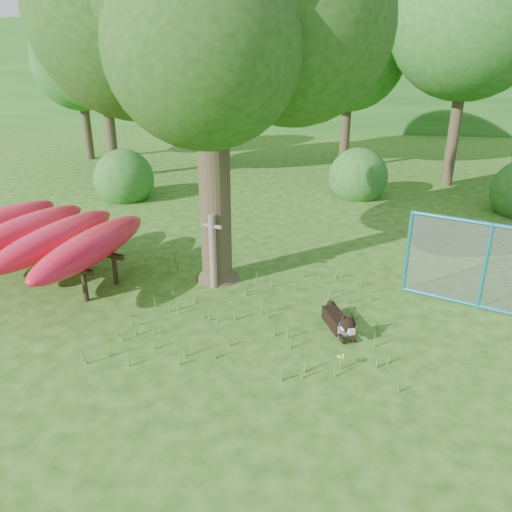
% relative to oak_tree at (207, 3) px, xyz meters
% --- Properties ---
extents(ground, '(80.00, 80.00, 0.00)m').
position_rel_oak_tree_xyz_m(ground, '(0.81, -2.35, -4.91)').
color(ground, '#245310').
rests_on(ground, ground).
extents(oak_tree, '(6.03, 5.32, 7.37)m').
position_rel_oak_tree_xyz_m(oak_tree, '(0.00, 0.00, 0.00)').
color(oak_tree, '#3A2F1F').
rests_on(oak_tree, ground).
extents(wooden_post, '(0.40, 0.17, 1.46)m').
position_rel_oak_tree_xyz_m(wooden_post, '(0.07, -0.44, -4.14)').
color(wooden_post, '#6A5F4F').
rests_on(wooden_post, ground).
extents(kayak_rack, '(3.94, 4.24, 1.17)m').
position_rel_oak_tree_xyz_m(kayak_rack, '(-3.36, -0.60, -4.01)').
color(kayak_rack, black).
rests_on(kayak_rack, ground).
extents(husky_dog, '(0.59, 1.02, 0.48)m').
position_rel_oak_tree_xyz_m(husky_dog, '(2.48, -1.67, -4.75)').
color(husky_dog, black).
rests_on(husky_dog, ground).
extents(fence_section, '(2.55, 1.05, 2.63)m').
position_rel_oak_tree_xyz_m(fence_section, '(4.85, -0.44, -4.12)').
color(fence_section, teal).
rests_on(fence_section, ground).
extents(wildflower_clump, '(0.11, 0.10, 0.24)m').
position_rel_oak_tree_xyz_m(wildflower_clump, '(2.51, -2.72, -4.72)').
color(wildflower_clump, '#48832A').
rests_on(wildflower_clump, ground).
extents(bg_tree_a, '(4.40, 4.40, 6.70)m').
position_rel_oak_tree_xyz_m(bg_tree_a, '(-5.69, 7.65, -0.43)').
color(bg_tree_a, '#3A2F1F').
rests_on(bg_tree_a, ground).
extents(bg_tree_b, '(5.20, 5.20, 8.22)m').
position_rel_oak_tree_xyz_m(bg_tree_b, '(-2.19, 9.65, 0.70)').
color(bg_tree_b, '#3A2F1F').
rests_on(bg_tree_b, ground).
extents(bg_tree_c, '(4.00, 4.00, 6.12)m').
position_rel_oak_tree_xyz_m(bg_tree_c, '(2.31, 10.65, -0.80)').
color(bg_tree_c, '#3A2F1F').
rests_on(bg_tree_c, ground).
extents(bg_tree_d, '(4.80, 4.80, 7.50)m').
position_rel_oak_tree_xyz_m(bg_tree_d, '(5.81, 8.65, 0.17)').
color(bg_tree_d, '#3A2F1F').
rests_on(bg_tree_d, ground).
extents(bg_tree_f, '(3.60, 3.60, 5.55)m').
position_rel_oak_tree_xyz_m(bg_tree_f, '(-8.19, 10.65, -1.18)').
color(bg_tree_f, '#3A2F1F').
rests_on(bg_tree_f, ground).
extents(shrub_left, '(1.80, 1.80, 1.80)m').
position_rel_oak_tree_xyz_m(shrub_left, '(-4.19, 5.15, -4.91)').
color(shrub_left, '#225F1F').
rests_on(shrub_left, ground).
extents(shrub_mid, '(1.80, 1.80, 1.80)m').
position_rel_oak_tree_xyz_m(shrub_mid, '(2.81, 6.65, -4.91)').
color(shrub_mid, '#225F1F').
rests_on(shrub_mid, ground).
extents(wooded_hillside, '(80.00, 12.00, 6.00)m').
position_rel_oak_tree_xyz_m(wooded_hillside, '(0.81, 25.65, -1.91)').
color(wooded_hillside, '#225F1F').
rests_on(wooded_hillside, ground).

